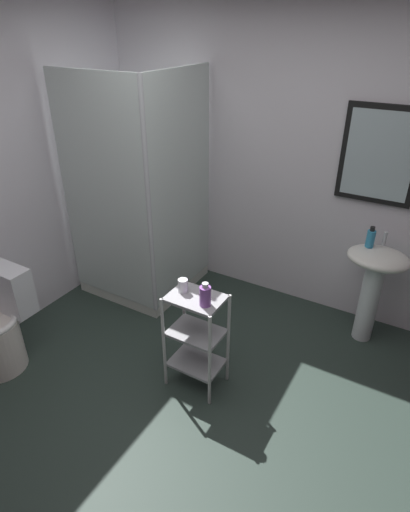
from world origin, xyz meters
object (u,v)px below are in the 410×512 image
Objects in this scene: shower_stall at (145,246)px; conditioner_bottle_purple at (205,296)px; rinse_cup at (183,286)px; hand_soap_bottle at (371,238)px; pedestal_sink at (374,277)px; storage_cart at (196,334)px.

shower_stall is 12.41× the size of conditioner_bottle_purple.
shower_stall reaches higher than rinse_cup.
hand_soap_bottle is 1.39m from conditioner_bottle_purple.
conditioner_bottle_purple reaches higher than pedestal_sink.
shower_stall reaches higher than hand_soap_bottle.
rinse_cup is at bearing 172.71° from storage_cart.
rinse_cup reaches higher than pedestal_sink.
pedestal_sink is 4.94× the size of hand_soap_bottle.
pedestal_sink is 5.03× the size of conditioner_bottle_purple.
conditioner_bottle_purple reaches higher than rinse_cup.
shower_stall is 21.73× the size of rinse_cup.
hand_soap_bottle is (-0.09, 0.02, 0.30)m from pedestal_sink.
conditioner_bottle_purple is 0.21m from rinse_cup.
rinse_cup is at bearing -129.75° from hand_soap_bottle.
storage_cart is (1.04, -0.81, -0.03)m from shower_stall.
hand_soap_bottle reaches higher than rinse_cup.
pedestal_sink is (1.96, 0.31, 0.12)m from shower_stall.
shower_stall is at bearing -170.98° from pedestal_sink.
conditioner_bottle_purple is at bearing -36.68° from shower_stall.
shower_stall is 2.70× the size of storage_cart.
hand_soap_bottle reaches higher than pedestal_sink.
conditioner_bottle_purple reaches higher than storage_cart.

